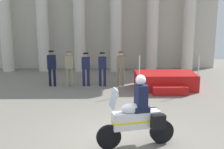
% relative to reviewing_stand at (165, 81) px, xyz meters
% --- Properties ---
extents(ground_plane, '(28.00, 28.00, 0.00)m').
position_rel_reviewing_stand_xyz_m(ground_plane, '(-2.26, -5.37, -0.36)').
color(ground_plane, gray).
extents(colonnade_backdrop, '(14.72, 1.55, 6.95)m').
position_rel_reviewing_stand_xyz_m(colonnade_backdrop, '(-3.24, 4.87, 3.38)').
color(colonnade_backdrop, beige).
rests_on(colonnade_backdrop, ground_plane).
extents(reviewing_stand, '(2.72, 2.11, 1.64)m').
position_rel_reviewing_stand_xyz_m(reviewing_stand, '(0.00, 0.00, 0.00)').
color(reviewing_stand, '#B71414').
rests_on(reviewing_stand, ground_plane).
extents(officer_in_row_0, '(0.38, 0.24, 1.71)m').
position_rel_reviewing_stand_xyz_m(officer_in_row_0, '(-5.29, 0.59, 0.65)').
color(officer_in_row_0, black).
rests_on(officer_in_row_0, ground_plane).
extents(officer_in_row_1, '(0.38, 0.24, 1.70)m').
position_rel_reviewing_stand_xyz_m(officer_in_row_1, '(-4.44, 0.47, 0.65)').
color(officer_in_row_1, gray).
rests_on(officer_in_row_1, ground_plane).
extents(officer_in_row_2, '(0.38, 0.24, 1.61)m').
position_rel_reviewing_stand_xyz_m(officer_in_row_2, '(-3.68, 0.59, 0.59)').
color(officer_in_row_2, '#191E42').
rests_on(officer_in_row_2, ground_plane).
extents(officer_in_row_3, '(0.38, 0.24, 1.62)m').
position_rel_reviewing_stand_xyz_m(officer_in_row_3, '(-2.90, 0.60, 0.60)').
color(officer_in_row_3, '#191E42').
rests_on(officer_in_row_3, ground_plane).
extents(officer_in_row_4, '(0.38, 0.24, 1.65)m').
position_rel_reviewing_stand_xyz_m(officer_in_row_4, '(-2.03, 0.64, 0.62)').
color(officer_in_row_4, '#7A7056').
rests_on(officer_in_row_4, ground_plane).
extents(motorcycle_with_rider, '(2.06, 0.85, 1.90)m').
position_rel_reviewing_stand_xyz_m(motorcycle_with_rider, '(-1.84, -5.71, 0.44)').
color(motorcycle_with_rider, black).
rests_on(motorcycle_with_rider, ground_plane).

